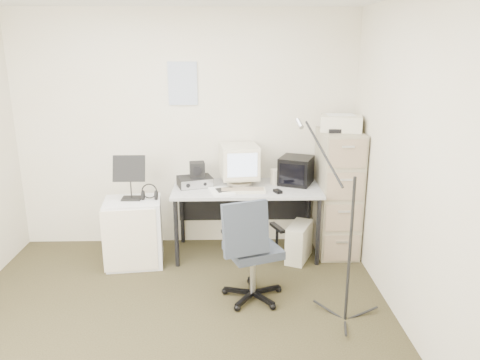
{
  "coord_description": "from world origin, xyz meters",
  "views": [
    {
      "loc": [
        0.44,
        -3.13,
        2.12
      ],
      "look_at": [
        0.55,
        0.95,
        0.95
      ],
      "focal_mm": 35.0,
      "sensor_mm": 36.0,
      "label": 1
    }
  ],
  "objects_px": {
    "desk": "(246,220)",
    "office_chair": "(253,248)",
    "filing_cabinet": "(337,193)",
    "side_cart": "(134,232)"
  },
  "relations": [
    {
      "from": "desk",
      "to": "office_chair",
      "type": "distance_m",
      "value": 0.94
    },
    {
      "from": "desk",
      "to": "filing_cabinet",
      "type": "bearing_deg",
      "value": 1.81
    },
    {
      "from": "office_chair",
      "to": "side_cart",
      "type": "relative_size",
      "value": 1.4
    },
    {
      "from": "desk",
      "to": "side_cart",
      "type": "bearing_deg",
      "value": -169.07
    },
    {
      "from": "filing_cabinet",
      "to": "side_cart",
      "type": "height_order",
      "value": "filing_cabinet"
    },
    {
      "from": "office_chair",
      "to": "side_cart",
      "type": "bearing_deg",
      "value": 127.43
    },
    {
      "from": "desk",
      "to": "office_chair",
      "type": "bearing_deg",
      "value": -88.84
    },
    {
      "from": "filing_cabinet",
      "to": "office_chair",
      "type": "height_order",
      "value": "filing_cabinet"
    },
    {
      "from": "filing_cabinet",
      "to": "office_chair",
      "type": "xyz_separation_m",
      "value": [
        -0.93,
        -0.96,
        -0.18
      ]
    },
    {
      "from": "desk",
      "to": "side_cart",
      "type": "height_order",
      "value": "desk"
    }
  ]
}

